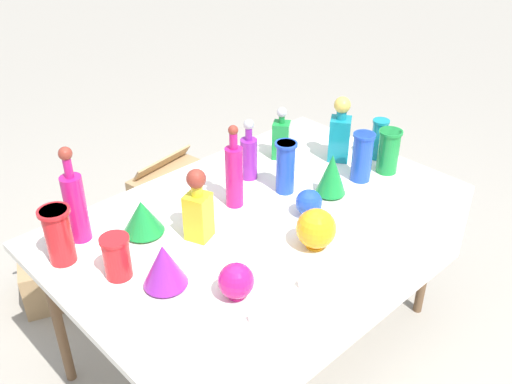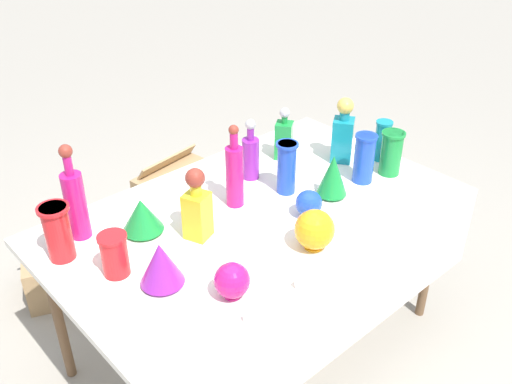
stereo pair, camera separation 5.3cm
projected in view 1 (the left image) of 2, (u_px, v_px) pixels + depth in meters
The scene contains 24 objects.
ground_plane at pixel (256, 341), 2.79m from camera, with size 40.00×40.00×0.00m, color #A0998C.
display_table at pixel (263, 229), 2.40m from camera, with size 1.72×1.05×0.76m.
tall_bottle_0 at pixel (234, 174), 2.36m from camera, with size 0.07×0.07×0.37m.
tall_bottle_1 at pixel (75, 204), 2.15m from camera, with size 0.08×0.08×0.40m.
tall_bottle_2 at pixel (249, 155), 2.58m from camera, with size 0.08×0.08×0.29m.
square_decanter_0 at pixel (340, 132), 2.72m from camera, with size 0.13×0.13×0.32m.
square_decanter_1 at pixel (198, 208), 2.17m from camera, with size 0.12×0.12×0.30m.
square_decanter_2 at pixel (281, 137), 2.75m from camera, with size 0.11×0.11×0.26m.
slender_vase_0 at pixel (58, 234), 2.05m from camera, with size 0.12×0.12×0.22m.
slender_vase_1 at pixel (379, 138), 2.75m from camera, with size 0.08×0.08×0.20m.
slender_vase_2 at pixel (286, 166), 2.47m from camera, with size 0.10×0.10×0.24m.
slender_vase_3 at pixel (362, 156), 2.56m from camera, with size 0.10×0.10×0.23m.
slender_vase_4 at pixel (117, 256), 2.00m from camera, with size 0.11×0.11×0.16m.
slender_vase_5 at pixel (389, 150), 2.63m from camera, with size 0.11×0.11×0.21m.
fluted_vase_0 at pixel (332, 174), 2.46m from camera, with size 0.13×0.13×0.20m.
fluted_vase_1 at pixel (164, 265), 1.95m from camera, with size 0.16×0.16×0.17m.
fluted_vase_2 at pixel (142, 217), 2.22m from camera, with size 0.16×0.16×0.15m.
round_bowl_0 at pixel (316, 229), 2.14m from camera, with size 0.15×0.15×0.16m.
round_bowl_1 at pixel (309, 203), 2.34m from camera, with size 0.11×0.11×0.12m.
round_bowl_2 at pixel (236, 281), 1.91m from camera, with size 0.12×0.12×0.13m.
price_tag_left at pixel (256, 316), 1.85m from camera, with size 0.05×0.01×0.03m, color white.
price_tag_center at pixel (302, 281), 1.99m from camera, with size 0.04×0.01×0.04m, color white.
cardboard_box_behind_left at pixel (68, 272), 3.04m from camera, with size 0.56×0.49×0.34m.
cardboard_box_behind_right at pixel (174, 200), 3.52m from camera, with size 0.52×0.36×0.47m.
Camera 1 is at (-1.37, -1.44, 2.09)m, focal length 40.00 mm.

